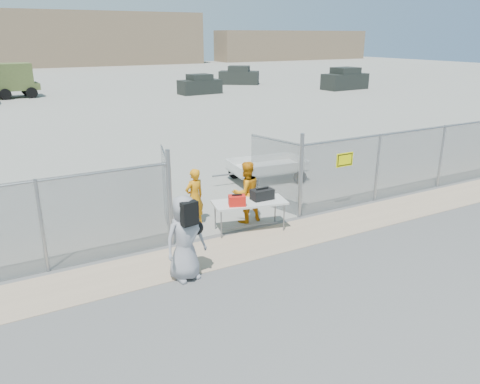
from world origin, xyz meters
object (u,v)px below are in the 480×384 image
folding_table (249,216)px  visitor (185,238)px  security_worker_left (195,197)px  utility_trailer (267,170)px  security_worker_right (246,192)px

folding_table → visitor: bearing=-135.4°
folding_table → security_worker_left: bearing=148.0°
security_worker_left → visitor: visitor is taller
security_worker_left → utility_trailer: bearing=-160.4°
security_worker_right → utility_trailer: bearing=-132.7°
security_worker_left → utility_trailer: size_ratio=0.47×
security_worker_left → security_worker_right: (1.38, -0.49, 0.07)m
folding_table → security_worker_right: (0.24, 0.61, 0.47)m
utility_trailer → folding_table: bearing=-122.3°
security_worker_left → security_worker_right: bearing=147.1°
folding_table → utility_trailer: bearing=64.1°
security_worker_right → security_worker_left: bearing=-21.8°
security_worker_right → utility_trailer: (2.62, 3.07, -0.46)m
visitor → utility_trailer: visitor is taller
folding_table → visitor: visitor is taller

